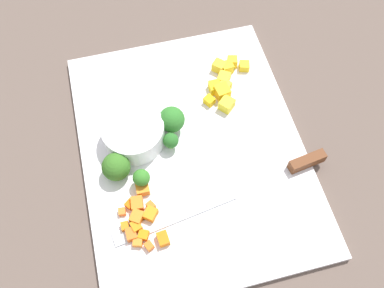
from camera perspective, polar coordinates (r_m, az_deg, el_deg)
name	(u,v)px	position (r m, az deg, el deg)	size (l,w,h in m)	color
ground_plane	(192,151)	(0.66, 0.00, -0.90)	(4.00, 4.00, 0.00)	brown
cutting_board	(192,149)	(0.65, 0.00, -0.66)	(0.44, 0.34, 0.01)	white
prep_bowl	(134,133)	(0.64, -8.04, 1.53)	(0.10, 0.10, 0.04)	white
chef_knife	(255,183)	(0.62, 8.67, -5.31)	(0.07, 0.33, 0.02)	silver
carrot_dice_0	(136,227)	(0.59, -7.68, -11.23)	(0.02, 0.01, 0.01)	orange
carrot_dice_1	(144,235)	(0.59, -6.70, -12.36)	(0.01, 0.01, 0.01)	orange
carrot_dice_2	(130,204)	(0.61, -8.55, -8.22)	(0.01, 0.01, 0.01)	orange
carrot_dice_3	(149,246)	(0.59, -5.93, -13.80)	(0.01, 0.01, 0.01)	orange
carrot_dice_4	(143,189)	(0.61, -6.82, -6.14)	(0.02, 0.02, 0.01)	orange
carrot_dice_5	(131,234)	(0.59, -8.35, -12.20)	(0.02, 0.01, 0.01)	orange
carrot_dice_6	(122,212)	(0.61, -9.61, -9.20)	(0.01, 0.01, 0.01)	orange
carrot_dice_7	(125,227)	(0.60, -9.19, -11.16)	(0.01, 0.01, 0.01)	orange
carrot_dice_8	(151,206)	(0.60, -5.69, -8.49)	(0.01, 0.01, 0.01)	orange
carrot_dice_9	(151,214)	(0.60, -5.72, -9.61)	(0.02, 0.02, 0.02)	orange
carrot_dice_10	(137,217)	(0.60, -7.59, -9.99)	(0.02, 0.02, 0.02)	orange
carrot_dice_11	(137,204)	(0.60, -7.56, -8.21)	(0.02, 0.02, 0.02)	orange
carrot_dice_12	(163,239)	(0.59, -4.00, -12.91)	(0.01, 0.02, 0.01)	orange
carrot_dice_13	(138,243)	(0.59, -7.49, -13.33)	(0.01, 0.01, 0.01)	orange
pepper_dice_0	(244,66)	(0.73, 7.21, 10.61)	(0.02, 0.02, 0.01)	yellow
pepper_dice_1	(219,66)	(0.72, 3.74, 10.65)	(0.02, 0.02, 0.02)	yellow
pepper_dice_2	(215,87)	(0.70, 3.19, 7.81)	(0.02, 0.02, 0.02)	yellow
pepper_dice_3	(222,92)	(0.69, 4.17, 7.15)	(0.02, 0.02, 0.02)	yellow
pepper_dice_4	(209,101)	(0.68, 2.40, 5.99)	(0.02, 0.01, 0.01)	yellow
pepper_dice_5	(225,86)	(0.70, 4.55, 7.99)	(0.02, 0.02, 0.02)	yellow
pepper_dice_6	(232,62)	(0.73, 5.56, 11.20)	(0.02, 0.02, 0.02)	yellow
pepper_dice_7	(227,104)	(0.68, 4.79, 5.46)	(0.02, 0.02, 0.02)	yellow
pepper_dice_8	(227,67)	(0.72, 4.85, 10.49)	(0.02, 0.02, 0.02)	yellow
pepper_dice_9	(224,78)	(0.71, 4.40, 8.99)	(0.02, 0.02, 0.02)	yellow
broccoli_floret_0	(172,120)	(0.64, -2.82, 3.35)	(0.04, 0.04, 0.05)	#91BE65
broccoli_floret_1	(141,178)	(0.60, -6.98, -4.66)	(0.03, 0.03, 0.04)	#96AE68
broccoli_floret_2	(171,141)	(0.63, -2.95, 0.45)	(0.02, 0.02, 0.03)	#81C25E
broccoli_floret_3	(116,167)	(0.62, -10.42, -3.13)	(0.04, 0.04, 0.04)	#8BC165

